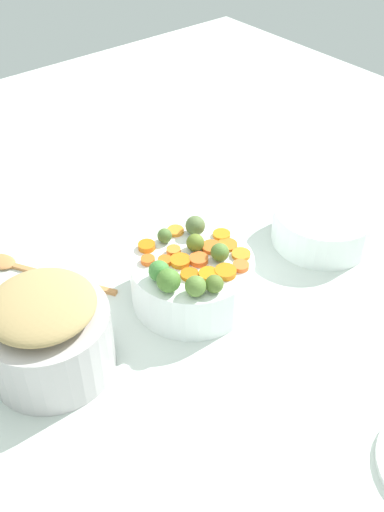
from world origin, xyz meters
TOP-DOWN VIEW (x-y plane):
  - tabletop at (0.00, 0.00)m, footprint 2.40×2.40m
  - serving_bowl_carrots at (0.02, -0.02)m, footprint 0.24×0.24m
  - metal_pot at (-0.27, -0.00)m, footprint 0.22×0.22m
  - stuffing_mound at (-0.27, -0.00)m, footprint 0.18×0.18m
  - carrot_slice_0 at (-0.05, 0.03)m, footprint 0.03×0.03m
  - carrot_slice_1 at (0.01, 0.02)m, footprint 0.03×0.03m
  - carrot_slice_2 at (0.05, 0.07)m, footprint 0.05×0.05m
  - carrot_slice_3 at (-0.02, 0.01)m, footprint 0.03×0.03m
  - carrot_slice_4 at (0.07, -0.02)m, footprint 0.05×0.05m
  - carrot_slice_5 at (0.11, -0.00)m, footprint 0.04×0.04m
  - carrot_slice_6 at (0.03, -0.03)m, footprint 0.04×0.04m
  - carrot_slice_7 at (0.00, -0.01)m, footprint 0.05×0.05m
  - carrot_slice_8 at (0.08, -0.09)m, footprint 0.04×0.04m
  - carrot_slice_9 at (0.10, -0.03)m, footprint 0.05×0.05m
  - carrot_slice_10 at (0.02, -0.07)m, footprint 0.05×0.05m
  - carrot_slice_11 at (0.10, -0.07)m, footprint 0.05×0.05m
  - carrot_slice_12 at (-0.02, 0.06)m, footprint 0.04×0.04m
  - carrot_slice_13 at (0.04, -0.09)m, footprint 0.05×0.05m
  - carrot_slice_14 at (-0.01, -0.05)m, footprint 0.04×0.04m
  - brussels_sprout_0 at (0.02, 0.06)m, footprint 0.03×0.03m
  - brussels_sprout_1 at (-0.06, -0.06)m, footprint 0.04×0.04m
  - brussels_sprout_2 at (-0.00, -0.11)m, footprint 0.03×0.03m
  - brussels_sprout_3 at (0.08, 0.04)m, footprint 0.04×0.04m
  - brussels_sprout_4 at (0.06, -0.05)m, footprint 0.04×0.04m
  - brussels_sprout_5 at (-0.03, -0.10)m, footprint 0.04×0.04m
  - brussels_sprout_6 at (0.05, 0.00)m, footprint 0.03×0.03m
  - brussels_sprout_7 at (-0.06, -0.02)m, footprint 0.04×0.04m
  - wooden_spoon at (-0.20, 0.27)m, footprint 0.18×0.28m
  - casserole_dish at (0.36, -0.06)m, footprint 0.22×0.22m

SIDE VIEW (x-z plane):
  - tabletop at x=0.00m, z-range 0.00..0.02m
  - wooden_spoon at x=-0.20m, z-range 0.02..0.03m
  - casserole_dish at x=0.36m, z-range 0.02..0.10m
  - serving_bowl_carrots at x=0.02m, z-range 0.02..0.12m
  - metal_pot at x=-0.27m, z-range 0.02..0.14m
  - carrot_slice_9 at x=0.10m, z-range 0.12..0.12m
  - carrot_slice_11 at x=0.10m, z-range 0.12..0.12m
  - carrot_slice_5 at x=0.11m, z-range 0.12..0.12m
  - carrot_slice_2 at x=0.05m, z-range 0.12..0.12m
  - carrot_slice_14 at x=-0.01m, z-range 0.12..0.12m
  - carrot_slice_4 at x=0.07m, z-range 0.12..0.12m
  - carrot_slice_8 at x=0.08m, z-range 0.12..0.13m
  - carrot_slice_0 at x=-0.05m, z-range 0.12..0.13m
  - carrot_slice_3 at x=-0.02m, z-range 0.12..0.13m
  - carrot_slice_10 at x=0.02m, z-range 0.12..0.13m
  - carrot_slice_7 at x=0.00m, z-range 0.12..0.13m
  - carrot_slice_6 at x=0.03m, z-range 0.12..0.13m
  - carrot_slice_13 at x=0.04m, z-range 0.12..0.13m
  - carrot_slice_1 at x=0.01m, z-range 0.12..0.13m
  - carrot_slice_12 at x=-0.02m, z-range 0.12..0.13m
  - brussels_sprout_0 at x=0.02m, z-range 0.12..0.15m
  - brussels_sprout_2 at x=0.00m, z-range 0.12..0.15m
  - brussels_sprout_6 at x=0.05m, z-range 0.12..0.15m
  - brussels_sprout_4 at x=0.06m, z-range 0.12..0.15m
  - brussels_sprout_5 at x=-0.03m, z-range 0.12..0.15m
  - brussels_sprout_7 at x=-0.06m, z-range 0.12..0.16m
  - brussels_sprout_3 at x=0.08m, z-range 0.12..0.16m
  - brussels_sprout_1 at x=-0.06m, z-range 0.12..0.16m
  - stuffing_mound at x=-0.27m, z-range 0.14..0.19m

